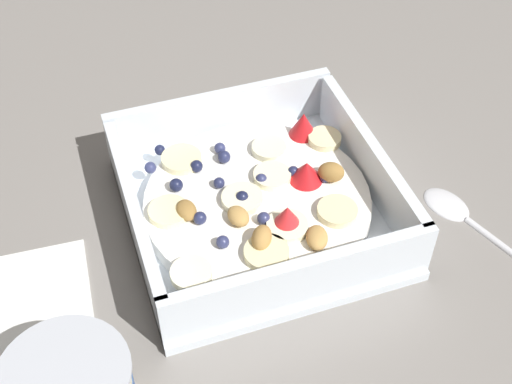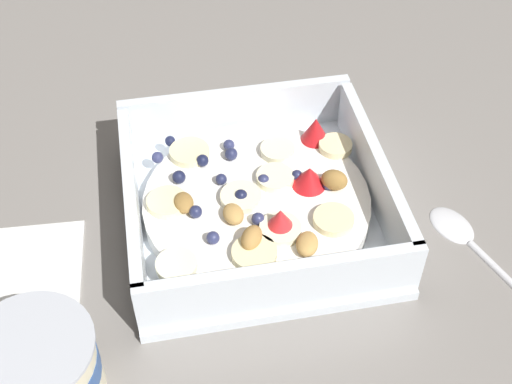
{
  "view_description": "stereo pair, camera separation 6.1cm",
  "coord_description": "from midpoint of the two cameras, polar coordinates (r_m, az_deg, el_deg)",
  "views": [
    {
      "loc": [
        0.12,
        0.4,
        0.47
      ],
      "look_at": [
        -0.01,
        -0.0,
        0.03
      ],
      "focal_mm": 48.29,
      "sensor_mm": 36.0,
      "label": 1
    },
    {
      "loc": [
        0.06,
        0.41,
        0.47
      ],
      "look_at": [
        -0.01,
        -0.0,
        0.03
      ],
      "focal_mm": 48.29,
      "sensor_mm": 36.0,
      "label": 2
    }
  ],
  "objects": [
    {
      "name": "fruit_bowl",
      "position": [
        0.62,
        -2.73,
        -0.83
      ],
      "size": [
        0.23,
        0.23,
        0.06
      ],
      "color": "white",
      "rests_on": "ground"
    },
    {
      "name": "folded_napkin",
      "position": [
        0.61,
        -22.05,
        -9.18
      ],
      "size": [
        0.13,
        0.13,
        0.01
      ],
      "primitive_type": "cube",
      "rotation": [
        0.0,
        0.0,
        -0.06
      ],
      "color": "white",
      "rests_on": "ground"
    },
    {
      "name": "ground_plane",
      "position": [
        0.63,
        -3.9,
        -2.59
      ],
      "size": [
        2.4,
        2.4,
        0.0
      ],
      "primitive_type": "plane",
      "color": "gray"
    },
    {
      "name": "spoon",
      "position": [
        0.64,
        14.73,
        -2.27
      ],
      "size": [
        0.08,
        0.17,
        0.01
      ],
      "color": "silver",
      "rests_on": "ground"
    }
  ]
}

